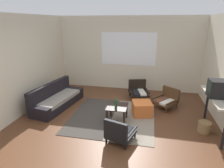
# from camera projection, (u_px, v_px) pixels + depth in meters

# --- Properties ---
(ground_plane) EXTENTS (7.80, 7.80, 0.00)m
(ground_plane) POSITION_uv_depth(u_px,v_px,m) (112.00, 129.00, 4.60)
(ground_plane) COLOR #56331E
(far_wall_with_window) EXTENTS (5.60, 0.13, 2.70)m
(far_wall_with_window) POSITION_uv_depth(u_px,v_px,m) (128.00, 54.00, 7.01)
(far_wall_with_window) COLOR beige
(far_wall_with_window) RESTS_ON ground
(side_wall_left) EXTENTS (0.12, 6.60, 2.70)m
(side_wall_left) POSITION_uv_depth(u_px,v_px,m) (15.00, 67.00, 4.96)
(side_wall_left) COLOR beige
(side_wall_left) RESTS_ON ground
(area_rug) EXTENTS (2.24, 2.26, 0.01)m
(area_rug) POSITION_uv_depth(u_px,v_px,m) (113.00, 117.00, 5.19)
(area_rug) COLOR #38332D
(area_rug) RESTS_ON ground
(couch) EXTENTS (0.96, 1.97, 0.71)m
(couch) POSITION_uv_depth(u_px,v_px,m) (57.00, 99.00, 5.79)
(couch) COLOR black
(couch) RESTS_ON ground
(coffee_table) EXTENTS (0.51, 0.57, 0.44)m
(coffee_table) POSITION_uv_depth(u_px,v_px,m) (117.00, 109.00, 4.85)
(coffee_table) COLOR black
(coffee_table) RESTS_ON ground
(armchair_by_window) EXTENTS (0.75, 0.78, 0.59)m
(armchair_by_window) POSITION_uv_depth(u_px,v_px,m) (138.00, 90.00, 6.43)
(armchair_by_window) COLOR black
(armchair_by_window) RESTS_ON ground
(armchair_striped_foreground) EXTENTS (0.68, 0.73, 0.59)m
(armchair_striped_foreground) POSITION_uv_depth(u_px,v_px,m) (119.00, 132.00, 4.04)
(armchair_striped_foreground) COLOR black
(armchair_striped_foreground) RESTS_ON ground
(armchair_corner) EXTENTS (0.82, 0.83, 0.59)m
(armchair_corner) POSITION_uv_depth(u_px,v_px,m) (167.00, 99.00, 5.71)
(armchair_corner) COLOR #472D19
(armchair_corner) RESTS_ON ground
(ottoman_orange) EXTENTS (0.63, 0.63, 0.38)m
(ottoman_orange) POSITION_uv_depth(u_px,v_px,m) (142.00, 108.00, 5.27)
(ottoman_orange) COLOR #D1662D
(ottoman_orange) RESTS_ON ground
(console_shelf) EXTENTS (0.42, 1.46, 0.90)m
(console_shelf) POSITION_uv_depth(u_px,v_px,m) (217.00, 101.00, 4.26)
(console_shelf) COLOR #B2AD9E
(console_shelf) RESTS_ON ground
(crt_television) EXTENTS (0.49, 0.35, 0.39)m
(crt_television) POSITION_uv_depth(u_px,v_px,m) (220.00, 89.00, 4.12)
(crt_television) COLOR black
(crt_television) RESTS_ON console_shelf
(clay_vase) EXTENTS (0.22, 0.22, 0.32)m
(clay_vase) POSITION_uv_depth(u_px,v_px,m) (215.00, 87.00, 4.45)
(clay_vase) COLOR #A87047
(clay_vase) RESTS_ON console_shelf
(glass_bottle) EXTENTS (0.07, 0.07, 0.30)m
(glass_bottle) POSITION_uv_depth(u_px,v_px,m) (116.00, 104.00, 4.62)
(glass_bottle) COLOR #194723
(glass_bottle) RESTS_ON coffee_table
(wicker_basket) EXTENTS (0.29, 0.29, 0.26)m
(wicker_basket) POSITION_uv_depth(u_px,v_px,m) (204.00, 127.00, 4.45)
(wicker_basket) COLOR olive
(wicker_basket) RESTS_ON ground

